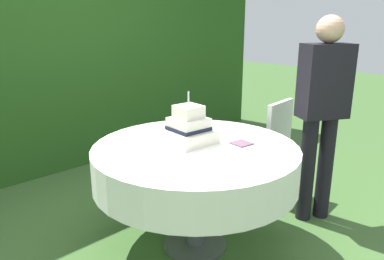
{
  "coord_description": "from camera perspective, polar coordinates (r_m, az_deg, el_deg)",
  "views": [
    {
      "loc": [
        -1.67,
        -1.69,
        1.57
      ],
      "look_at": [
        0.01,
        0.05,
        0.85
      ],
      "focal_mm": 35.2,
      "sensor_mm": 36.0,
      "label": 1
    }
  ],
  "objects": [
    {
      "name": "standing_person",
      "position": [
        3.02,
        19.14,
        3.32
      ],
      "size": [
        0.41,
        0.36,
        1.6
      ],
      "color": "black",
      "rests_on": "ground_plane"
    },
    {
      "name": "serving_plate_far",
      "position": [
        2.85,
        4.63,
        -0.1
      ],
      "size": [
        0.11,
        0.11,
        0.01
      ],
      "primitive_type": "cylinder",
      "color": "white",
      "rests_on": "cake_table"
    },
    {
      "name": "napkin_stack",
      "position": [
        2.57,
        7.5,
        -2.02
      ],
      "size": [
        0.13,
        0.13,
        0.01
      ],
      "primitive_type": "cube",
      "rotation": [
        0.0,
        0.0,
        -0.1
      ],
      "color": "#6B4C60",
      "rests_on": "cake_table"
    },
    {
      "name": "garden_chair",
      "position": [
        3.44,
        11.49,
        -1.25
      ],
      "size": [
        0.44,
        0.44,
        0.89
      ],
      "color": "white",
      "rests_on": "ground_plane"
    },
    {
      "name": "ground_plane",
      "position": [
        2.85,
        0.49,
        -16.95
      ],
      "size": [
        20.0,
        20.0,
        0.0
      ],
      "primitive_type": "plane",
      "color": "#3D602D"
    },
    {
      "name": "foliage_hedge",
      "position": [
        4.23,
        -21.18,
        12.01
      ],
      "size": [
        5.91,
        0.45,
        2.64
      ],
      "primitive_type": "cube",
      "color": "#234C19",
      "rests_on": "ground_plane"
    },
    {
      "name": "wedding_cake",
      "position": [
        2.57,
        -0.51,
        0.2
      ],
      "size": [
        0.33,
        0.33,
        0.35
      ],
      "color": "silver",
      "rests_on": "cake_table"
    },
    {
      "name": "serving_plate_near",
      "position": [
        2.58,
        -9.75,
        -2.05
      ],
      "size": [
        0.13,
        0.13,
        0.01
      ],
      "primitive_type": "cylinder",
      "color": "white",
      "rests_on": "cake_table"
    },
    {
      "name": "cake_table",
      "position": [
        2.56,
        0.52,
        -5.12
      ],
      "size": [
        1.38,
        1.38,
        0.75
      ],
      "color": "#4C4C51",
      "rests_on": "ground_plane"
    }
  ]
}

